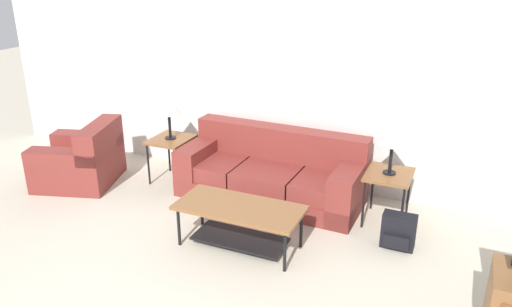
% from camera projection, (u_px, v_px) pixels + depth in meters
% --- Properties ---
extents(wall_back, '(9.03, 0.06, 2.60)m').
position_uv_depth(wall_back, '(293.00, 84.00, 6.14)').
color(wall_back, silver).
rests_on(wall_back, ground_plane).
extents(couch, '(2.23, 0.94, 0.82)m').
position_uv_depth(couch, '(272.00, 175.00, 6.04)').
color(couch, maroon).
rests_on(couch, ground_plane).
extents(armchair, '(1.16, 1.16, 0.80)m').
position_uv_depth(armchair, '(81.00, 161.00, 6.46)').
color(armchair, maroon).
rests_on(armchair, ground_plane).
extents(coffee_table, '(1.27, 0.59, 0.45)m').
position_uv_depth(coffee_table, '(240.00, 217.00, 4.98)').
color(coffee_table, brown).
rests_on(coffee_table, ground_plane).
extents(side_table_left, '(0.48, 0.56, 0.58)m').
position_uv_depth(side_table_left, '(171.00, 143.00, 6.44)').
color(side_table_left, brown).
rests_on(side_table_left, ground_plane).
extents(side_table_right, '(0.48, 0.56, 0.58)m').
position_uv_depth(side_table_right, '(389.00, 178.00, 5.39)').
color(side_table_right, brown).
rests_on(side_table_right, ground_plane).
extents(table_lamp_left, '(0.30, 0.30, 0.55)m').
position_uv_depth(table_lamp_left, '(168.00, 106.00, 6.26)').
color(table_lamp_left, black).
rests_on(table_lamp_left, side_table_left).
extents(table_lamp_right, '(0.30, 0.30, 0.55)m').
position_uv_depth(table_lamp_right, '(393.00, 136.00, 5.21)').
color(table_lamp_right, black).
rests_on(table_lamp_right, side_table_right).
extents(backpack, '(0.33, 0.24, 0.37)m').
position_uv_depth(backpack, '(398.00, 232.00, 5.01)').
color(backpack, black).
rests_on(backpack, ground_plane).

